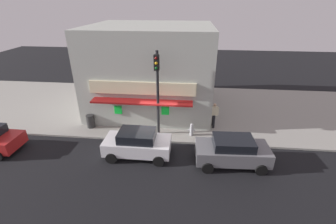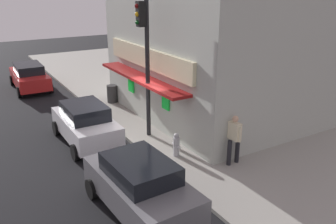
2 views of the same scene
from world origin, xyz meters
name	(u,v)px [view 1 (image 1 of 2)]	position (x,y,z in m)	size (l,w,h in m)	color
ground_plane	(157,142)	(0.00, 0.00, 0.00)	(65.46, 65.46, 0.00)	black
sidewalk	(166,108)	(0.00, 5.41, 0.06)	(43.64, 10.83, 0.13)	gray
corner_building	(152,68)	(-1.18, 5.78, 3.49)	(9.56, 9.24, 6.73)	#ADB2A8
traffic_light	(157,84)	(-0.03, 0.85, 3.78)	(0.32, 0.58, 5.74)	black
fire_hydrant	(192,130)	(2.26, 0.92, 0.57)	(0.48, 0.24, 0.91)	#B2B2B7
trash_can	(91,121)	(-5.10, 1.37, 0.60)	(0.57, 0.57, 0.95)	#2D2D2D
pedestrian	(214,114)	(3.84, 2.34, 1.16)	(0.62, 0.56, 1.84)	black
potted_plant_by_doorway	(142,116)	(-1.50, 2.61, 0.62)	(0.51, 0.51, 0.91)	brown
parked_car_grey	(232,151)	(4.56, -1.75, 0.86)	(4.17, 2.21, 1.66)	slate
parked_car_white	(138,143)	(-0.96, -1.50, 0.85)	(3.95, 2.02, 1.67)	silver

